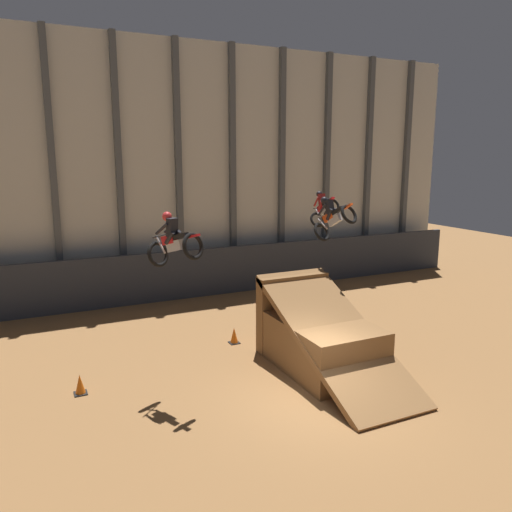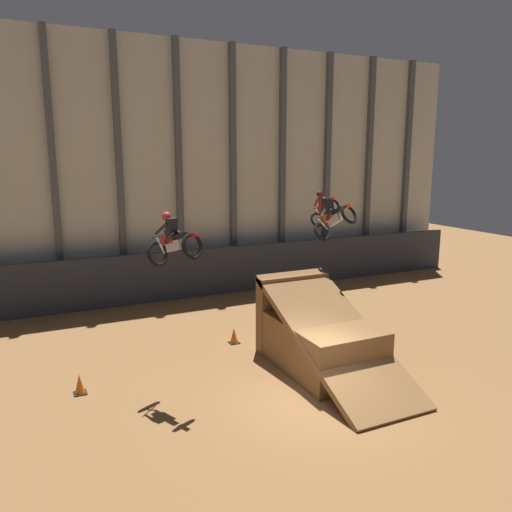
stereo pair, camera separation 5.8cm
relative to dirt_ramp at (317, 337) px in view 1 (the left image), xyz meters
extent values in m
plane|color=olive|center=(-1.31, -2.12, -0.94)|extent=(60.00, 60.00, 0.00)
cube|color=beige|center=(-1.31, 10.53, 5.02)|extent=(32.00, 0.12, 11.91)
cube|color=#4C5156|center=(-6.84, 10.33, 5.02)|extent=(0.28, 0.28, 11.91)
cube|color=#4C5156|center=(-4.08, 10.33, 5.02)|extent=(0.28, 0.28, 11.91)
cube|color=#4C5156|center=(-1.31, 10.33, 5.02)|extent=(0.28, 0.28, 11.91)
cube|color=#4C5156|center=(1.45, 10.33, 5.02)|extent=(0.28, 0.28, 11.91)
cube|color=#4C5156|center=(4.21, 10.33, 5.02)|extent=(0.28, 0.28, 11.91)
cube|color=#4C5156|center=(6.98, 10.33, 5.02)|extent=(0.28, 0.28, 11.91)
cube|color=#4C5156|center=(9.74, 10.33, 5.02)|extent=(0.28, 0.28, 11.91)
cube|color=#4C5156|center=(12.50, 10.33, 5.02)|extent=(0.28, 0.28, 11.91)
cube|color=#2D333D|center=(-1.31, 9.23, 0.21)|extent=(31.36, 0.20, 2.30)
cube|color=brown|center=(0.00, -0.14, -0.15)|extent=(2.52, 4.04, 1.57)
cube|color=brown|center=(0.00, 1.63, 0.37)|extent=(2.57, 0.50, 2.61)
cube|color=olive|center=(0.00, -1.00, 0.37)|extent=(2.57, 5.85, 2.80)
torus|color=black|center=(-4.87, 0.68, 2.99)|extent=(0.78, 0.60, 0.73)
torus|color=black|center=(-4.24, -0.52, 3.35)|extent=(0.78, 0.60, 0.73)
cube|color=#B7B7BC|center=(-4.55, 0.07, 3.30)|extent=(0.43, 0.59, 0.41)
cube|color=red|center=(-4.65, 0.26, 3.45)|extent=(0.40, 0.52, 0.35)
cube|color=black|center=(-4.47, -0.08, 3.57)|extent=(0.41, 0.58, 0.26)
cube|color=red|center=(-4.23, -0.54, 3.63)|extent=(0.29, 0.39, 0.15)
cylinder|color=#B7B7BC|center=(-4.82, 0.58, 3.27)|extent=(0.23, 0.36, 0.47)
cylinder|color=black|center=(-4.83, 0.60, 3.51)|extent=(0.51, 0.48, 0.04)
cube|color=black|center=(-4.60, 0.16, 3.79)|extent=(0.34, 0.31, 0.51)
sphere|color=red|center=(-4.68, 0.32, 4.07)|extent=(0.38, 0.40, 0.32)
cylinder|color=black|center=(-4.70, 0.09, 3.52)|extent=(0.26, 0.36, 0.39)
cylinder|color=black|center=(-4.49, 0.20, 3.52)|extent=(0.26, 0.36, 0.39)
cylinder|color=black|center=(-4.85, 0.29, 3.75)|extent=(0.29, 0.45, 0.36)
cylinder|color=black|center=(-4.57, 0.44, 3.75)|extent=(0.29, 0.45, 0.36)
torus|color=black|center=(1.63, 2.42, 2.96)|extent=(0.84, 0.68, 0.68)
torus|color=black|center=(1.98, 1.28, 3.70)|extent=(0.84, 0.68, 0.68)
cube|color=#B7B7BC|center=(1.80, 1.87, 3.46)|extent=(0.35, 0.62, 0.51)
cube|color=#E54C19|center=(1.72, 2.11, 3.54)|extent=(0.34, 0.54, 0.44)
cube|color=black|center=(1.82, 1.80, 3.77)|extent=(0.31, 0.56, 0.40)
cube|color=#E54C19|center=(1.96, 1.34, 3.97)|extent=(0.23, 0.36, 0.24)
cylinder|color=#B7B7BC|center=(1.64, 2.39, 3.25)|extent=(0.20, 0.47, 0.37)
cylinder|color=black|center=(1.61, 2.48, 3.48)|extent=(0.46, 0.52, 0.04)
cube|color=black|center=(1.73, 2.10, 3.90)|extent=(0.36, 0.37, 0.53)
sphere|color=black|center=(1.65, 2.34, 4.11)|extent=(0.35, 0.42, 0.36)
cylinder|color=black|center=(1.64, 1.98, 3.64)|extent=(0.18, 0.29, 0.43)
cylinder|color=black|center=(1.87, 2.05, 3.64)|extent=(0.18, 0.29, 0.43)
cylinder|color=black|center=(1.51, 2.26, 3.78)|extent=(0.19, 0.39, 0.46)
cylinder|color=black|center=(1.82, 2.35, 3.78)|extent=(0.19, 0.39, 0.46)
torus|color=black|center=(3.80, 6.13, 2.87)|extent=(0.75, 0.51, 0.68)
torus|color=black|center=(3.74, 4.93, 3.59)|extent=(0.75, 0.51, 0.68)
cube|color=#B7B7BC|center=(3.77, 5.55, 3.36)|extent=(0.21, 0.60, 0.51)
cube|color=red|center=(3.78, 5.80, 3.44)|extent=(0.23, 0.51, 0.43)
cube|color=black|center=(3.76, 5.47, 3.67)|extent=(0.19, 0.55, 0.39)
cube|color=red|center=(3.74, 4.98, 3.87)|extent=(0.16, 0.35, 0.24)
cylinder|color=#B7B7BC|center=(3.80, 6.10, 3.16)|extent=(0.08, 0.48, 0.37)
cylinder|color=black|center=(3.80, 6.19, 3.39)|extent=(0.60, 0.35, 0.04)
cube|color=maroon|center=(3.78, 5.78, 3.80)|extent=(0.29, 0.30, 0.53)
sphere|color=black|center=(3.79, 6.03, 4.02)|extent=(0.28, 0.37, 0.36)
cylinder|color=maroon|center=(3.66, 5.71, 3.55)|extent=(0.12, 0.27, 0.43)
cylinder|color=maroon|center=(3.90, 5.69, 3.55)|extent=(0.12, 0.27, 0.43)
cylinder|color=maroon|center=(3.63, 6.01, 3.69)|extent=(0.10, 0.39, 0.46)
cylinder|color=maroon|center=(3.95, 5.99, 3.69)|extent=(0.10, 0.39, 0.46)
cube|color=black|center=(-1.68, 2.88, -0.92)|extent=(0.36, 0.36, 0.03)
cone|color=orange|center=(-1.68, 2.88, -0.63)|extent=(0.28, 0.28, 0.55)
cube|color=black|center=(-7.13, 1.15, -0.92)|extent=(0.36, 0.36, 0.03)
cone|color=orange|center=(-7.13, 1.15, -0.63)|extent=(0.28, 0.28, 0.55)
camera|label=1|loc=(-8.25, -12.79, 5.66)|focal=35.00mm
camera|label=2|loc=(-8.20, -12.81, 5.66)|focal=35.00mm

